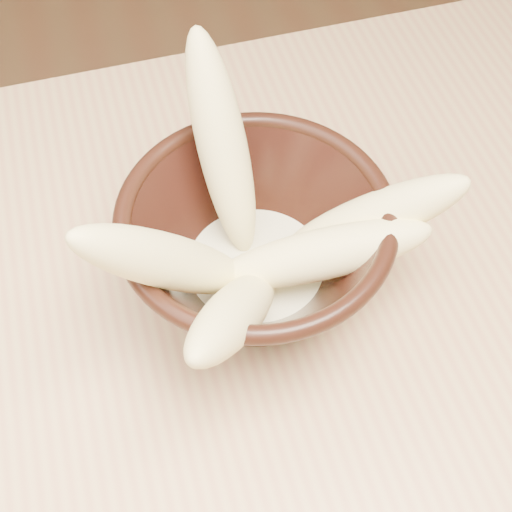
# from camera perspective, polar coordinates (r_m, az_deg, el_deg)

# --- Properties ---
(table) EXTENTS (1.20, 0.80, 0.75)m
(table) POSITION_cam_1_polar(r_m,az_deg,el_deg) (0.61, -11.71, -17.62)
(table) COLOR tan
(table) RESTS_ON ground
(bowl) EXTENTS (0.20, 0.20, 0.11)m
(bowl) POSITION_cam_1_polar(r_m,az_deg,el_deg) (0.53, -0.00, 0.57)
(bowl) COLOR black
(bowl) RESTS_ON table
(milk_puddle) EXTENTS (0.11, 0.11, 0.02)m
(milk_puddle) POSITION_cam_1_polar(r_m,az_deg,el_deg) (0.55, -0.00, -1.03)
(milk_puddle) COLOR beige
(milk_puddle) RESTS_ON bowl
(banana_upright) EXTENTS (0.05, 0.13, 0.17)m
(banana_upright) POSITION_cam_1_polar(r_m,az_deg,el_deg) (0.52, -2.72, 8.79)
(banana_upright) COLOR #FBE994
(banana_upright) RESTS_ON bowl
(banana_left) EXTENTS (0.15, 0.07, 0.16)m
(banana_left) POSITION_cam_1_polar(r_m,az_deg,el_deg) (0.47, -6.88, -0.47)
(banana_left) COLOR #FBE994
(banana_left) RESTS_ON bowl
(banana_right) EXTENTS (0.15, 0.08, 0.12)m
(banana_right) POSITION_cam_1_polar(r_m,az_deg,el_deg) (0.52, 9.10, 2.88)
(banana_right) COLOR #FBE994
(banana_right) RESTS_ON bowl
(banana_across) EXTENTS (0.17, 0.07, 0.08)m
(banana_across) POSITION_cam_1_polar(r_m,az_deg,el_deg) (0.50, 5.17, 0.12)
(banana_across) COLOR #FBE994
(banana_across) RESTS_ON bowl
(banana_front) EXTENTS (0.12, 0.14, 0.12)m
(banana_front) POSITION_cam_1_polar(r_m,az_deg,el_deg) (0.47, -1.75, -4.69)
(banana_front) COLOR #FBE994
(banana_front) RESTS_ON bowl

